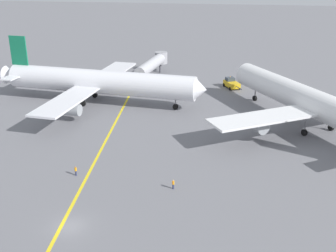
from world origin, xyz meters
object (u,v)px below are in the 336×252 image
object	(u,v)px
airliner_being_pushed	(311,103)
ground_crew_wing_walker_right	(76,171)
airliner_at_gate_left	(99,82)
ground_crew_ramp_agent_by_cones	(173,184)
jet_bridge	(153,63)
pushback_tug	(231,83)

from	to	relation	value
airliner_being_pushed	ground_crew_wing_walker_right	distance (m)	48.64
airliner_at_gate_left	airliner_being_pushed	distance (m)	48.47
ground_crew_wing_walker_right	ground_crew_ramp_agent_by_cones	distance (m)	16.25
jet_bridge	ground_crew_ramp_agent_by_cones	bearing A→B (deg)	-76.15
airliner_being_pushed	jet_bridge	size ratio (longest dim) A/B	2.16
ground_crew_ramp_agent_by_cones	pushback_tug	bearing A→B (deg)	82.27
airliner_being_pushed	pushback_tug	size ratio (longest dim) A/B	5.71
pushback_tug	ground_crew_ramp_agent_by_cones	bearing A→B (deg)	-97.73
airliner_at_gate_left	jet_bridge	bearing A→B (deg)	71.10
airliner_at_gate_left	ground_crew_wing_walker_right	world-z (taller)	airliner_at_gate_left
airliner_at_gate_left	airliner_being_pushed	size ratio (longest dim) A/B	1.10
jet_bridge	ground_crew_wing_walker_right	bearing A→B (deg)	-90.76
ground_crew_ramp_agent_by_cones	jet_bridge	world-z (taller)	jet_bridge
airliner_being_pushed	jet_bridge	world-z (taller)	airliner_being_pushed
ground_crew_ramp_agent_by_cones	jet_bridge	bearing A→B (deg)	103.85
airliner_being_pushed	ground_crew_ramp_agent_by_cones	size ratio (longest dim) A/B	30.32
airliner_at_gate_left	ground_crew_ramp_agent_by_cones	world-z (taller)	airliner_at_gate_left
jet_bridge	airliner_at_gate_left	bearing A→B (deg)	-108.90
airliner_being_pushed	pushback_tug	bearing A→B (deg)	121.27
ground_crew_ramp_agent_by_cones	jet_bridge	xyz separation A→B (m)	(-15.36, 62.30, 3.56)
ground_crew_wing_walker_right	ground_crew_ramp_agent_by_cones	bearing A→B (deg)	-5.89
airliner_being_pushed	ground_crew_wing_walker_right	size ratio (longest dim) A/B	29.26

